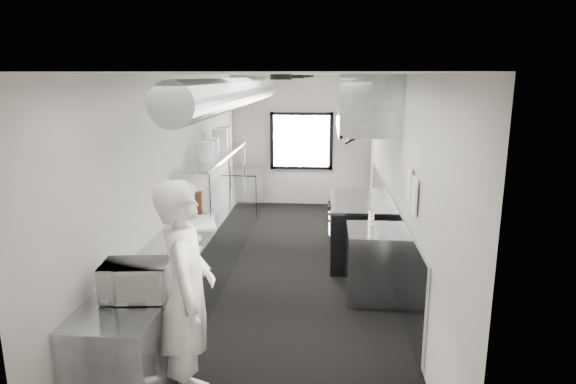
% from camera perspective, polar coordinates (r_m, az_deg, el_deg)
% --- Properties ---
extents(floor, '(3.00, 8.00, 0.01)m').
position_cam_1_polar(floor, '(7.27, -0.14, -9.25)').
color(floor, black).
rests_on(floor, ground).
extents(ceiling, '(3.00, 8.00, 0.01)m').
position_cam_1_polar(ceiling, '(6.72, -0.16, 13.42)').
color(ceiling, silver).
rests_on(ceiling, wall_back).
extents(wall_back, '(3.00, 0.02, 2.80)m').
position_cam_1_polar(wall_back, '(10.80, 1.56, 5.89)').
color(wall_back, beige).
rests_on(wall_back, floor).
extents(wall_front, '(3.00, 0.02, 2.80)m').
position_cam_1_polar(wall_front, '(3.07, -6.29, -13.50)').
color(wall_front, beige).
rests_on(wall_front, floor).
extents(wall_left, '(0.02, 8.00, 2.80)m').
position_cam_1_polar(wall_left, '(7.13, -12.26, 1.78)').
color(wall_left, beige).
rests_on(wall_left, floor).
extents(wall_right, '(0.02, 8.00, 2.80)m').
position_cam_1_polar(wall_right, '(6.90, 12.37, 1.40)').
color(wall_right, beige).
rests_on(wall_right, floor).
extents(wall_cladding, '(0.03, 5.50, 1.10)m').
position_cam_1_polar(wall_cladding, '(7.40, 11.58, -4.57)').
color(wall_cladding, gray).
rests_on(wall_cladding, wall_right).
extents(hvac_duct, '(0.40, 6.40, 0.40)m').
position_cam_1_polar(hvac_duct, '(7.20, -5.56, 11.35)').
color(hvac_duct, gray).
rests_on(hvac_duct, ceiling).
extents(service_window, '(1.36, 0.05, 1.25)m').
position_cam_1_polar(service_window, '(10.76, 1.55, 5.87)').
color(service_window, white).
rests_on(service_window, wall_back).
extents(exhaust_hood, '(0.81, 2.20, 0.88)m').
position_cam_1_polar(exhaust_hood, '(7.42, 8.89, 10.08)').
color(exhaust_hood, gray).
rests_on(exhaust_hood, ceiling).
extents(prep_counter, '(0.70, 6.00, 0.90)m').
position_cam_1_polar(prep_counter, '(6.83, -10.22, -6.92)').
color(prep_counter, gray).
rests_on(prep_counter, floor).
extents(pass_shelf, '(0.45, 3.00, 0.68)m').
position_cam_1_polar(pass_shelf, '(7.98, -8.14, 4.14)').
color(pass_shelf, gray).
rests_on(pass_shelf, prep_counter).
extents(range, '(0.88, 1.60, 0.94)m').
position_cam_1_polar(range, '(7.76, 7.95, -4.21)').
color(range, black).
rests_on(range, floor).
extents(bottle_station, '(0.65, 0.80, 0.90)m').
position_cam_1_polar(bottle_station, '(6.46, 9.67, -8.10)').
color(bottle_station, gray).
rests_on(bottle_station, floor).
extents(far_work_table, '(0.70, 1.20, 0.90)m').
position_cam_1_polar(far_work_table, '(10.30, -5.11, 0.12)').
color(far_work_table, gray).
rests_on(far_work_table, floor).
extents(notice_sheet_a, '(0.02, 0.28, 0.38)m').
position_cam_1_polar(notice_sheet_a, '(5.70, 13.76, 0.91)').
color(notice_sheet_a, white).
rests_on(notice_sheet_a, wall_right).
extents(notice_sheet_b, '(0.02, 0.28, 0.38)m').
position_cam_1_polar(notice_sheet_b, '(5.37, 14.32, -0.41)').
color(notice_sheet_b, white).
rests_on(notice_sheet_b, wall_right).
extents(line_cook, '(0.62, 0.81, 1.98)m').
position_cam_1_polar(line_cook, '(4.31, -11.52, -11.56)').
color(line_cook, white).
rests_on(line_cook, floor).
extents(microwave, '(0.57, 0.46, 0.32)m').
position_cam_1_polar(microwave, '(4.53, -17.06, -9.67)').
color(microwave, white).
rests_on(microwave, prep_counter).
extents(deli_tub_a, '(0.16, 0.16, 0.09)m').
position_cam_1_polar(deli_tub_a, '(4.95, -18.00, -9.14)').
color(deli_tub_a, beige).
rests_on(deli_tub_a, prep_counter).
extents(deli_tub_b, '(0.16, 0.16, 0.10)m').
position_cam_1_polar(deli_tub_b, '(5.06, -17.39, -8.57)').
color(deli_tub_b, beige).
rests_on(deli_tub_b, prep_counter).
extents(newspaper, '(0.33, 0.41, 0.01)m').
position_cam_1_polar(newspaper, '(5.54, -11.97, -6.84)').
color(newspaper, silver).
rests_on(newspaper, prep_counter).
extents(small_plate, '(0.22, 0.22, 0.02)m').
position_cam_1_polar(small_plate, '(5.98, -10.85, -5.23)').
color(small_plate, silver).
rests_on(small_plate, prep_counter).
extents(pastry, '(0.08, 0.08, 0.08)m').
position_cam_1_polar(pastry, '(5.97, -10.87, -4.78)').
color(pastry, '#E1A076').
rests_on(pastry, small_plate).
extents(cutting_board, '(0.65, 0.75, 0.02)m').
position_cam_1_polar(cutting_board, '(6.59, -10.50, -3.46)').
color(cutting_board, white).
rests_on(cutting_board, prep_counter).
extents(knife_block, '(0.12, 0.22, 0.22)m').
position_cam_1_polar(knife_block, '(7.35, -10.21, -0.90)').
color(knife_block, brown).
rests_on(knife_block, prep_counter).
extents(plate_stack_a, '(0.25, 0.25, 0.28)m').
position_cam_1_polar(plate_stack_a, '(7.34, -9.49, 4.67)').
color(plate_stack_a, silver).
rests_on(plate_stack_a, pass_shelf).
extents(plate_stack_b, '(0.25, 0.25, 0.28)m').
position_cam_1_polar(plate_stack_b, '(7.72, -8.75, 5.12)').
color(plate_stack_b, silver).
rests_on(plate_stack_b, pass_shelf).
extents(plate_stack_c, '(0.33, 0.33, 0.36)m').
position_cam_1_polar(plate_stack_c, '(8.25, -7.82, 5.95)').
color(plate_stack_c, silver).
rests_on(plate_stack_c, pass_shelf).
extents(plate_stack_d, '(0.28, 0.28, 0.36)m').
position_cam_1_polar(plate_stack_d, '(8.68, -7.33, 6.31)').
color(plate_stack_d, silver).
rests_on(plate_stack_d, pass_shelf).
extents(squeeze_bottle_a, '(0.07, 0.07, 0.17)m').
position_cam_1_polar(squeeze_bottle_a, '(5.98, 9.53, -4.41)').
color(squeeze_bottle_a, white).
rests_on(squeeze_bottle_a, bottle_station).
extents(squeeze_bottle_b, '(0.08, 0.08, 0.19)m').
position_cam_1_polar(squeeze_bottle_b, '(6.17, 9.57, -3.79)').
color(squeeze_bottle_b, white).
rests_on(squeeze_bottle_b, bottle_station).
extents(squeeze_bottle_c, '(0.08, 0.08, 0.20)m').
position_cam_1_polar(squeeze_bottle_c, '(6.26, 9.54, -3.47)').
color(squeeze_bottle_c, white).
rests_on(squeeze_bottle_c, bottle_station).
extents(squeeze_bottle_d, '(0.08, 0.08, 0.19)m').
position_cam_1_polar(squeeze_bottle_d, '(6.39, 9.57, -3.14)').
color(squeeze_bottle_d, white).
rests_on(squeeze_bottle_d, bottle_station).
extents(squeeze_bottle_e, '(0.06, 0.06, 0.17)m').
position_cam_1_polar(squeeze_bottle_e, '(6.53, 9.47, -2.90)').
color(squeeze_bottle_e, white).
rests_on(squeeze_bottle_e, bottle_station).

